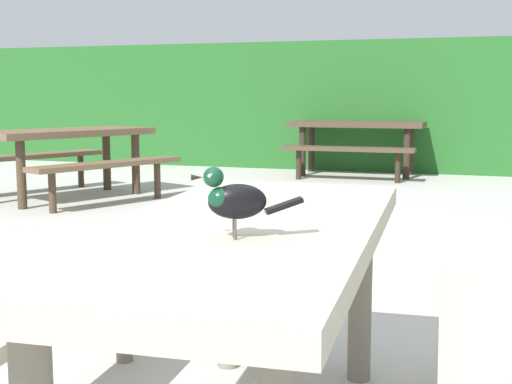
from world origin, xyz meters
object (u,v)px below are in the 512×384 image
picnic_table_foreground (244,282)px  picnic_table_mid_right (357,135)px  picnic_table_mid_left (67,147)px  bird_grackle (233,199)px

picnic_table_foreground → picnic_table_mid_right: (-1.05, 7.70, 0.00)m
picnic_table_mid_right → picnic_table_mid_left: bearing=-128.9°
picnic_table_mid_right → picnic_table_foreground: bearing=-82.3°
bird_grackle → picnic_table_mid_left: 6.05m
bird_grackle → picnic_table_mid_right: bird_grackle is taller
picnic_table_mid_left → picnic_table_mid_right: same height
bird_grackle → picnic_table_mid_left: (-3.64, 4.82, -0.29)m
picnic_table_foreground → bird_grackle: 0.39m
picnic_table_mid_left → picnic_table_mid_right: 4.04m
bird_grackle → picnic_table_mid_left: bird_grackle is taller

